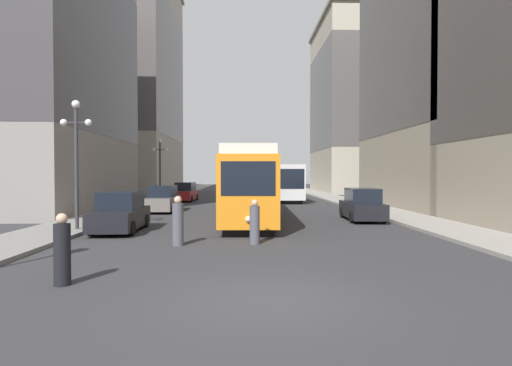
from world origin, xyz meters
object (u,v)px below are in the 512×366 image
Objects in this scene: pedestrian_crossing_near at (178,223)px; pedestrian_crossing_far at (62,252)px; streetcar at (250,183)px; parked_car_left_near at (163,200)px; pedestrian_on_sidewalk at (255,223)px; lamp_post_left_near at (76,145)px; lamp_post_left_far at (160,160)px; parked_car_left_mid at (185,192)px; parked_car_left_far at (121,213)px; parked_car_right_far at (362,205)px; transit_bus at (284,181)px.

pedestrian_crossing_far is at bearing 96.36° from pedestrian_crossing_near.
parked_car_left_near is (-6.01, 4.86, -1.26)m from streetcar.
pedestrian_on_sidewalk is at bearing -65.96° from parked_car_left_near.
lamp_post_left_near reaches higher than lamp_post_left_far.
parked_car_left_near reaches higher than pedestrian_crossing_far.
parked_car_left_mid and parked_car_left_far have the same top height.
parked_car_left_near is 1.05× the size of parked_car_right_far.
parked_car_right_far is at bearing 45.36° from pedestrian_crossing_far.
parked_car_right_far is 0.77× the size of lamp_post_left_near.
parked_car_right_far is 2.62× the size of pedestrian_crossing_far.
parked_car_left_far is 7.03m from pedestrian_on_sidewalk.
parked_car_left_far is 5.00m from pedestrian_crossing_near.
pedestrian_on_sidewalk is (-3.58, -25.42, -1.17)m from transit_bus.
streetcar is 3.02× the size of parked_car_left_mid.
pedestrian_crossing_near is 5.62m from pedestrian_crossing_far.
streetcar is 8.67m from pedestrian_on_sidewalk.
parked_car_left_mid is at bearing 84.83° from lamp_post_left_near.
streetcar is 9.31m from pedestrian_crossing_near.
lamp_post_left_near is 18.46m from lamp_post_left_far.
parked_car_left_far is 9.23m from pedestrian_crossing_far.
parked_car_left_mid is 20.78m from parked_car_right_far.
parked_car_right_far is (6.33, -0.88, -1.26)m from streetcar.
parked_car_right_far is at bearing 16.71° from lamp_post_left_near.
parked_car_right_far and parked_car_left_far have the same top height.
lamp_post_left_far reaches higher than streetcar.
lamp_post_left_far is (-14.23, 14.18, 3.00)m from parked_car_right_far.
parked_car_right_far is 17.18m from pedestrian_crossing_far.
parked_car_left_mid is 4.37m from lamp_post_left_far.
parked_car_right_far is at bearing -113.29° from pedestrian_crossing_near.
lamp_post_left_far reaches higher than pedestrian_on_sidewalk.
parked_car_left_near is 2.58× the size of pedestrian_crossing_near.
transit_bus is at bearing 16.60° from pedestrian_on_sidewalk.
parked_car_right_far is 12.99m from parked_car_left_far.
transit_bus is at bearing 65.07° from parked_car_left_far.
parked_car_left_near is 2.75× the size of pedestrian_crossing_far.
parked_car_left_far is at bearing 83.74° from pedestrian_on_sidewalk.
parked_car_left_near reaches higher than pedestrian_crossing_near.
parked_car_left_mid is at bearing 88.85° from parked_car_left_far.
parked_car_left_far is at bearing -90.15° from parked_car_left_near.
pedestrian_crossing_far is 10.02m from lamp_post_left_near.
parked_car_left_near reaches higher than pedestrian_on_sidewalk.
pedestrian_crossing_near is 2.83m from pedestrian_on_sidewalk.
pedestrian_crossing_near is at bearing 43.90° from parked_car_right_far.
pedestrian_on_sidewalk is at bearing -70.06° from lamp_post_left_far.
pedestrian_on_sidewalk is (0.03, -8.57, -1.32)m from streetcar.
parked_car_left_near is at bearing -22.02° from parked_car_right_far.
pedestrian_crossing_near is (-6.40, -25.64, -1.10)m from transit_bus.
streetcar is at bearing -81.86° from pedestrian_crossing_near.
lamp_post_left_far is (-7.91, 13.31, 1.74)m from streetcar.
pedestrian_crossing_far is at bearing -83.23° from lamp_post_left_far.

